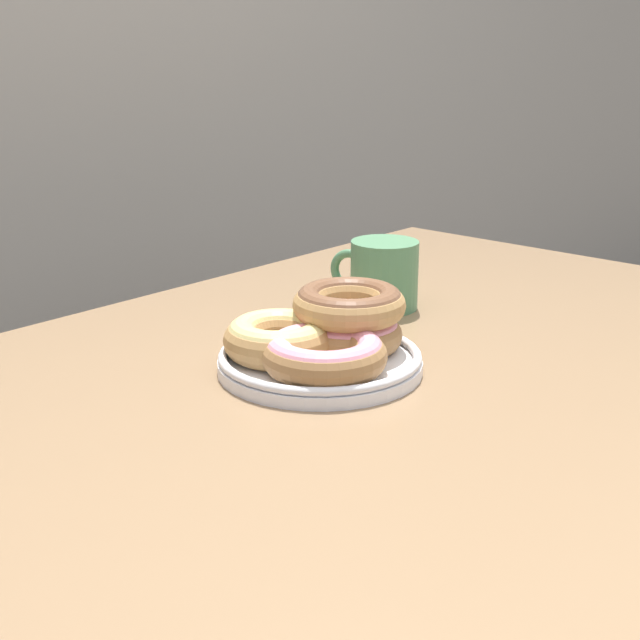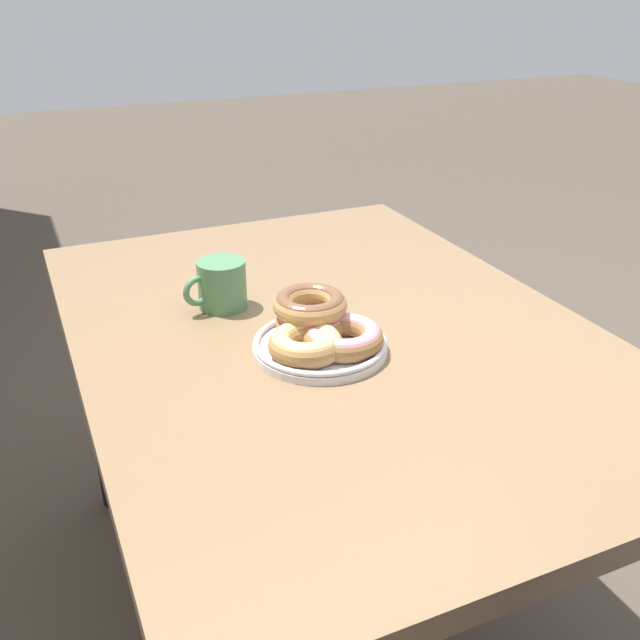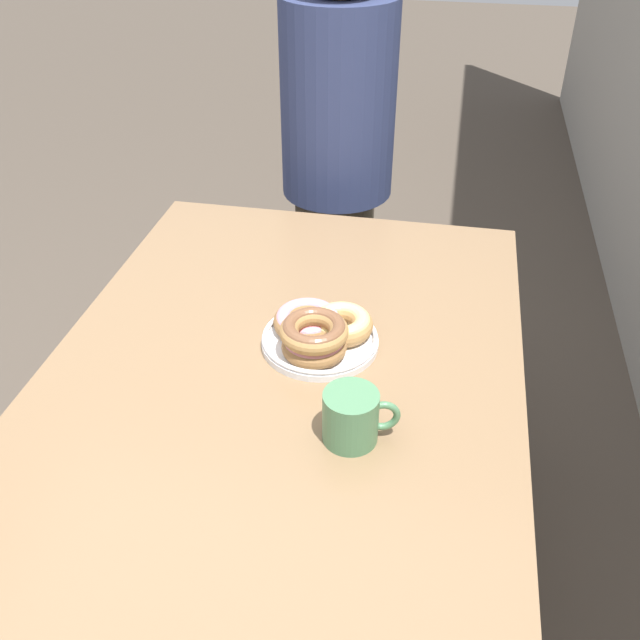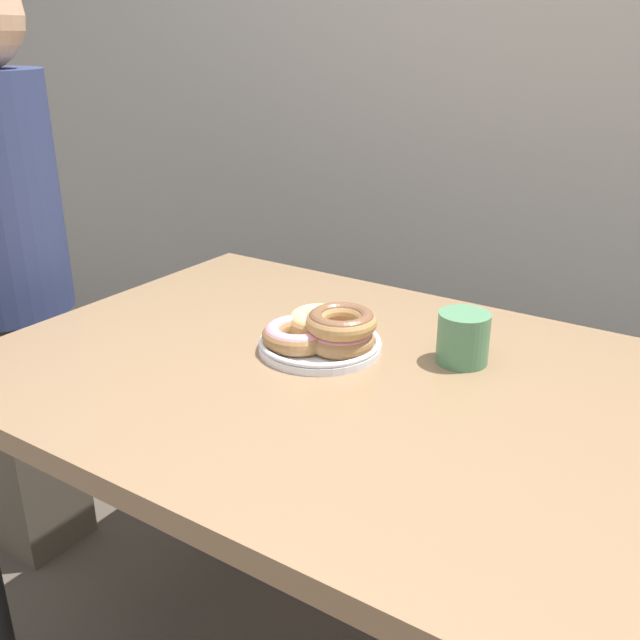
# 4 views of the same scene
# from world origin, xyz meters

# --- Properties ---
(ground_plane) EXTENTS (14.00, 14.00, 0.00)m
(ground_plane) POSITION_xyz_m (0.00, 0.00, 0.00)
(ground_plane) COLOR #4C4238
(dining_table) EXTENTS (1.26, 0.90, 0.72)m
(dining_table) POSITION_xyz_m (0.00, 0.14, 0.65)
(dining_table) COLOR #846647
(dining_table) RESTS_ON ground_plane
(donut_plate) EXTENTS (0.25, 0.24, 0.09)m
(donut_plate) POSITION_xyz_m (-0.07, 0.20, 0.76)
(donut_plate) COLOR white
(donut_plate) RESTS_ON dining_table
(coffee_mug) EXTENTS (0.09, 0.13, 0.09)m
(coffee_mug) POSITION_xyz_m (0.16, 0.30, 0.77)
(coffee_mug) COLOR #4C7F56
(coffee_mug) RESTS_ON dining_table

